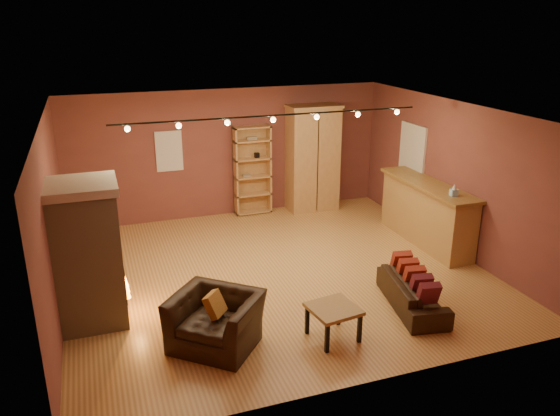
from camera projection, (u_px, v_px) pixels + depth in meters
name	position (u px, v px, depth m)	size (l,w,h in m)	color
floor	(277.00, 272.00, 9.55)	(7.00, 7.00, 0.00)	#AC793D
ceiling	(277.00, 112.00, 8.62)	(7.00, 7.00, 0.00)	brown
back_wall	(229.00, 153.00, 11.98)	(7.00, 0.02, 2.80)	brown
left_wall	(52.00, 221.00, 7.99)	(0.02, 6.50, 2.80)	brown
right_wall	(454.00, 177.00, 10.19)	(0.02, 6.50, 2.80)	brown
fireplace	(89.00, 254.00, 7.71)	(1.01, 0.98, 2.12)	tan
back_window	(169.00, 151.00, 11.50)	(0.56, 0.04, 0.86)	white
bookcase	(252.00, 169.00, 12.17)	(0.82, 0.32, 1.99)	tan
armoire	(313.00, 158.00, 12.36)	(1.18, 0.67, 2.41)	tan
bar_counter	(427.00, 213.00, 10.64)	(0.67, 2.55, 1.22)	tan
tissue_box	(454.00, 191.00, 9.67)	(0.14, 0.14, 0.23)	#94C9ED
right_window	(413.00, 148.00, 11.34)	(0.05, 0.90, 1.00)	white
loveseat	(413.00, 287.00, 8.31)	(0.76, 1.66, 0.70)	black
armchair	(215.00, 313.00, 7.29)	(1.33, 1.28, 0.98)	black
coffee_table	(333.00, 312.00, 7.48)	(0.71, 0.71, 0.48)	olive
track_rail	(273.00, 118.00, 8.84)	(5.20, 0.09, 0.13)	black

